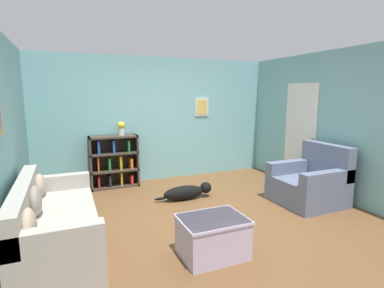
% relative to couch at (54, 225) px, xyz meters
% --- Properties ---
extents(ground_plane, '(14.00, 14.00, 0.00)m').
position_rel_couch_xyz_m(ground_plane, '(2.04, 0.28, -0.33)').
color(ground_plane, brown).
extents(wall_back, '(5.60, 0.13, 2.60)m').
position_rel_couch_xyz_m(wall_back, '(2.04, 2.53, 0.98)').
color(wall_back, '#7AB7BC').
rests_on(wall_back, ground_plane).
extents(wall_right, '(0.16, 5.00, 2.60)m').
position_rel_couch_xyz_m(wall_right, '(4.59, 0.30, 0.97)').
color(wall_right, '#7AB7BC').
rests_on(wall_right, ground_plane).
extents(couch, '(0.84, 2.02, 0.85)m').
position_rel_couch_xyz_m(couch, '(0.00, 0.00, 0.00)').
color(couch, '#ADA89E').
rests_on(couch, ground_plane).
extents(bookshelf, '(0.93, 0.35, 1.03)m').
position_rel_couch_xyz_m(bookshelf, '(1.04, 2.31, 0.18)').
color(bookshelf, '#42382D').
rests_on(bookshelf, ground_plane).
extents(recliner_chair, '(0.99, 1.00, 1.00)m').
position_rel_couch_xyz_m(recliner_chair, '(3.97, 0.07, 0.02)').
color(recliner_chair, slate).
rests_on(recliner_chair, ground_plane).
extents(coffee_table, '(0.74, 0.57, 0.46)m').
position_rel_couch_xyz_m(coffee_table, '(1.66, -0.81, -0.08)').
color(coffee_table, '#BCB2D1').
rests_on(coffee_table, ground_plane).
extents(dog, '(1.05, 0.23, 0.27)m').
position_rel_couch_xyz_m(dog, '(2.10, 1.04, -0.19)').
color(dog, black).
rests_on(dog, ground_plane).
extents(vase, '(0.14, 0.14, 0.27)m').
position_rel_couch_xyz_m(vase, '(1.21, 2.29, 0.86)').
color(vase, silver).
rests_on(vase, bookshelf).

